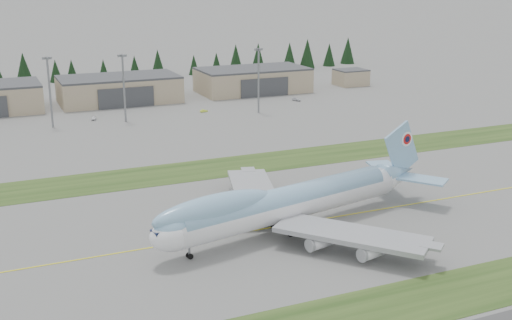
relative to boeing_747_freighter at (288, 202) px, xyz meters
name	(u,v)px	position (x,y,z in m)	size (l,w,h in m)	color
ground	(334,217)	(12.54, 2.69, -6.17)	(7000.00, 7000.00, 0.00)	slate
grass_strip_near	(450,294)	(12.54, -35.31, -6.17)	(400.00, 14.00, 0.08)	#243F16
grass_strip_far	(253,164)	(12.54, 47.69, -6.17)	(400.00, 18.00, 0.08)	#243F16
taxiway_line_main	(334,217)	(12.54, 2.69, -6.17)	(400.00, 0.40, 0.02)	yellow
boeing_747_freighter	(288,202)	(0.00, 0.00, 0.00)	(71.33, 59.97, 18.72)	white
hangar_center	(119,89)	(-2.46, 152.58, -0.78)	(48.00, 26.60, 10.80)	tan
hangar_right	(253,80)	(57.54, 152.58, -0.78)	(48.00, 26.60, 10.80)	tan
control_shed	(351,77)	(107.54, 150.69, -2.37)	(14.00, 12.00, 7.60)	tan
floodlight_masts	(54,80)	(-32.16, 112.63, 10.57)	(130.83, 10.08, 24.42)	slate
service_vehicle_a	(94,120)	(-18.37, 122.10, -6.17)	(1.54, 3.83, 1.30)	white
service_vehicle_b	(204,112)	(22.85, 119.30, -6.17)	(1.09, 3.10, 1.02)	#CCE93A
service_vehicle_c	(296,101)	(65.76, 125.39, -6.17)	(1.70, 4.19, 1.21)	silver
conifer_belt	(123,64)	(12.66, 215.35, 1.00)	(275.57, 16.60, 16.86)	black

